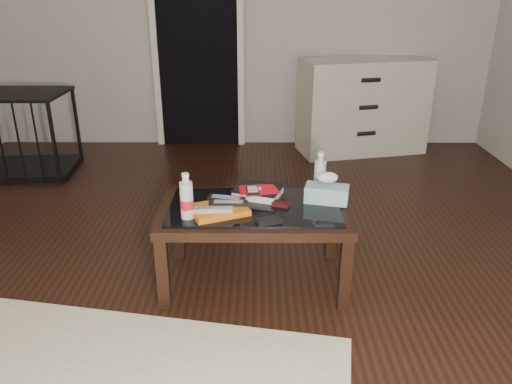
% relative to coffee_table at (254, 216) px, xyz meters
% --- Properties ---
extents(ground, '(5.00, 5.00, 0.00)m').
position_rel_coffee_table_xyz_m(ground, '(-0.17, 0.16, -0.40)').
color(ground, black).
rests_on(ground, ground).
extents(doorway, '(0.90, 0.08, 2.07)m').
position_rel_coffee_table_xyz_m(doorway, '(-0.57, 2.63, 0.63)').
color(doorway, black).
rests_on(doorway, ground).
extents(coffee_table, '(1.00, 0.60, 0.46)m').
position_rel_coffee_table_xyz_m(coffee_table, '(0.00, 0.00, 0.00)').
color(coffee_table, black).
rests_on(coffee_table, ground).
extents(dresser, '(1.28, 0.75, 0.90)m').
position_rel_coffee_table_xyz_m(dresser, '(1.04, 2.39, 0.05)').
color(dresser, beige).
rests_on(dresser, ground).
extents(pet_crate, '(0.94, 0.67, 0.71)m').
position_rel_coffee_table_xyz_m(pet_crate, '(-2.07, 1.75, -0.17)').
color(pet_crate, black).
rests_on(pet_crate, ground).
extents(magazines, '(0.34, 0.30, 0.03)m').
position_rel_coffee_table_xyz_m(magazines, '(-0.18, -0.09, 0.08)').
color(magazines, '#C76212').
rests_on(magazines, coffee_table).
extents(remote_silver, '(0.20, 0.06, 0.02)m').
position_rel_coffee_table_xyz_m(remote_silver, '(-0.21, -0.14, 0.11)').
color(remote_silver, '#9E9DA2').
rests_on(remote_silver, magazines).
extents(remote_black_front, '(0.20, 0.05, 0.02)m').
position_rel_coffee_table_xyz_m(remote_black_front, '(-0.13, -0.06, 0.11)').
color(remote_black_front, black).
rests_on(remote_black_front, magazines).
extents(remote_black_back, '(0.21, 0.09, 0.02)m').
position_rel_coffee_table_xyz_m(remote_black_back, '(-0.15, 0.00, 0.11)').
color(remote_black_back, black).
rests_on(remote_black_back, magazines).
extents(textbook, '(0.30, 0.27, 0.05)m').
position_rel_coffee_table_xyz_m(textbook, '(0.02, 0.14, 0.09)').
color(textbook, black).
rests_on(textbook, coffee_table).
extents(dvd_mailers, '(0.21, 0.16, 0.01)m').
position_rel_coffee_table_xyz_m(dvd_mailers, '(0.01, 0.11, 0.11)').
color(dvd_mailers, red).
rests_on(dvd_mailers, textbook).
extents(ipod, '(0.07, 0.11, 0.02)m').
position_rel_coffee_table_xyz_m(ipod, '(-0.01, 0.07, 0.12)').
color(ipod, black).
rests_on(ipod, dvd_mailers).
extents(flip_phone, '(0.10, 0.08, 0.02)m').
position_rel_coffee_table_xyz_m(flip_phone, '(0.14, -0.00, 0.08)').
color(flip_phone, black).
rests_on(flip_phone, coffee_table).
extents(wallet, '(0.14, 0.10, 0.02)m').
position_rel_coffee_table_xyz_m(wallet, '(0.07, -0.20, 0.07)').
color(wallet, black).
rests_on(wallet, coffee_table).
extents(water_bottle_left, '(0.07, 0.07, 0.24)m').
position_rel_coffee_table_xyz_m(water_bottle_left, '(-0.34, -0.15, 0.18)').
color(water_bottle_left, silver).
rests_on(water_bottle_left, coffee_table).
extents(water_bottle_right, '(0.08, 0.08, 0.24)m').
position_rel_coffee_table_xyz_m(water_bottle_right, '(0.36, 0.18, 0.18)').
color(water_bottle_right, '#B6BFC2').
rests_on(water_bottle_right, coffee_table).
extents(tissue_box, '(0.25, 0.17, 0.09)m').
position_rel_coffee_table_xyz_m(tissue_box, '(0.39, 0.06, 0.11)').
color(tissue_box, '#22707F').
rests_on(tissue_box, coffee_table).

